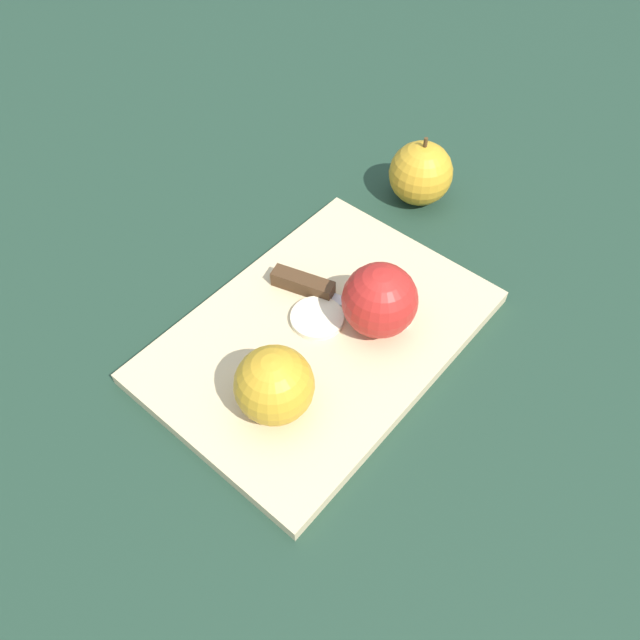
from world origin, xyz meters
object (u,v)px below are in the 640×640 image
apple_half_right (380,300)px  apple_whole (421,173)px  apple_half_left (274,385)px  knife (311,287)px

apple_half_right → apple_whole: (0.20, 0.13, -0.01)m
apple_whole → apple_half_left: bearing=-156.8°
apple_half_left → apple_whole: apple_whole is taller
apple_half_right → apple_half_left: bearing=3.6°
knife → apple_whole: 0.23m
apple_half_left → apple_half_right: size_ratio=0.96×
knife → apple_half_left: bearing=-78.4°
apple_half_left → apple_whole: size_ratio=0.82×
apple_half_left → apple_half_right: bearing=39.9°
apple_whole → apple_half_right: bearing=-145.8°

